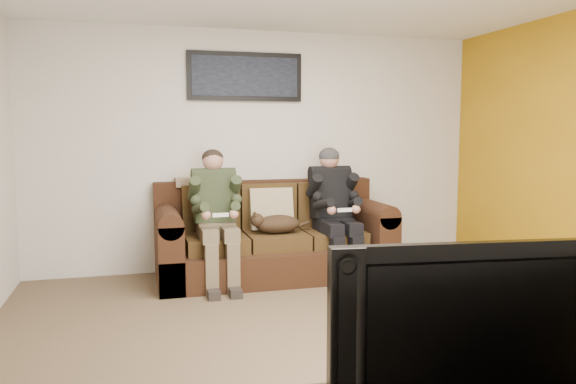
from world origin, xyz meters
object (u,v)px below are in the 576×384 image
object	(u,v)px
person_right	(334,204)
person_left	(216,208)
framed_poster	(245,77)
sofa	(272,240)
television	(464,319)
cat	(276,224)

from	to	relation	value
person_right	person_left	bearing A→B (deg)	-179.98
person_right	framed_poster	bearing A→B (deg)	144.61
sofa	television	world-z (taller)	television
person_left	cat	size ratio (longest dim) A/B	2.03
cat	television	distance (m)	3.59
sofa	framed_poster	bearing A→B (deg)	117.73
person_left	framed_poster	world-z (taller)	framed_poster
framed_poster	television	world-z (taller)	framed_poster
person_right	television	distance (m)	3.66
television	person_right	bearing A→B (deg)	84.32
sofa	television	xyz separation A→B (m)	(-0.14, -3.79, 0.41)
person_right	framed_poster	size ratio (longest dim) A/B	1.07
sofa	cat	bearing A→B (deg)	-92.31
cat	framed_poster	size ratio (longest dim) A/B	0.53
cat	framed_poster	distance (m)	1.64
sofa	person_left	world-z (taller)	person_left
framed_poster	cat	bearing A→B (deg)	-71.73
person_right	sofa	bearing A→B (deg)	162.00
sofa	cat	size ratio (longest dim) A/B	3.64
sofa	person_right	distance (m)	0.76
sofa	person_left	bearing A→B (deg)	-161.96
television	framed_poster	bearing A→B (deg)	97.10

